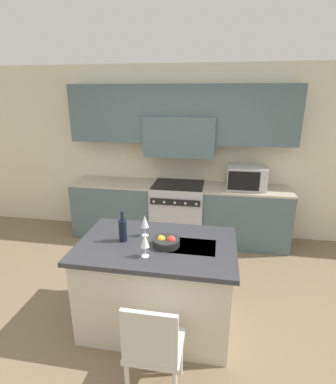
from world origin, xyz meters
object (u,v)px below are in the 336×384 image
(wine_bottle, at_px, (123,230))
(wine_glass_near, at_px, (145,241))
(range_stove, at_px, (178,212))
(wine_glass_far, at_px, (145,222))
(microwave, at_px, (246,177))
(island_chair, at_px, (153,347))
(fruit_bowl, at_px, (166,242))

(wine_bottle, height_order, wine_glass_near, wine_bottle)
(range_stove, relative_size, wine_glass_far, 4.25)
(microwave, distance_m, wine_glass_near, 2.40)
(island_chair, relative_size, wine_glass_far, 4.09)
(wine_bottle, bearing_deg, fruit_bowl, -3.50)
(island_chair, distance_m, wine_glass_near, 0.81)
(island_chair, height_order, wine_bottle, wine_bottle)
(microwave, height_order, fruit_bowl, microwave)
(microwave, bearing_deg, wine_glass_far, -121.75)
(wine_glass_far, height_order, fruit_bowl, wine_glass_far)
(island_chair, relative_size, wine_glass_near, 4.09)
(microwave, xyz_separation_m, fruit_bowl, (-0.86, -1.95, -0.13))
(wine_glass_far, xyz_separation_m, fruit_bowl, (0.25, -0.17, -0.11))
(microwave, height_order, wine_bottle, microwave)
(wine_bottle, relative_size, fruit_bowl, 1.20)
(range_stove, distance_m, wine_glass_far, 1.87)
(wine_bottle, bearing_deg, range_stove, 81.95)
(wine_bottle, height_order, fruit_bowl, wine_bottle)
(range_stove, height_order, wine_bottle, wine_bottle)
(island_chair, height_order, wine_glass_near, wine_glass_near)
(range_stove, height_order, fruit_bowl, fruit_bowl)
(microwave, xyz_separation_m, wine_glass_far, (-1.11, -1.79, -0.02))
(island_chair, relative_size, wine_bottle, 2.94)
(microwave, distance_m, wine_glass_far, 2.10)
(range_stove, distance_m, wine_glass_near, 2.24)
(island_chair, distance_m, wine_glass_far, 1.14)
(microwave, relative_size, wine_bottle, 1.86)
(wine_bottle, height_order, wine_glass_far, wine_bottle)
(range_stove, distance_m, fruit_bowl, 2.00)
(range_stove, distance_m, island_chair, 2.73)
(range_stove, bearing_deg, fruit_bowl, -85.30)
(wine_glass_near, relative_size, wine_glass_far, 1.00)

